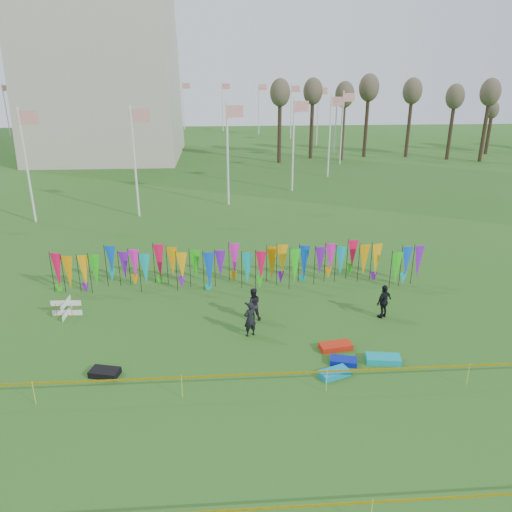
{
  "coord_description": "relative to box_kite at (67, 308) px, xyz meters",
  "views": [
    {
      "loc": [
        -0.57,
        -15.56,
        10.57
      ],
      "look_at": [
        0.96,
        6.0,
        2.29
      ],
      "focal_mm": 35.0,
      "sensor_mm": 36.0,
      "label": 1
    }
  ],
  "objects": [
    {
      "name": "kite_bag_turquoise",
      "position": [
        11.01,
        -5.47,
        -0.27
      ],
      "size": [
        1.22,
        0.91,
        0.22
      ],
      "primitive_type": "cube",
      "rotation": [
        0.0,
        0.0,
        0.37
      ],
      "color": "#0C8BBD",
      "rests_on": "ground"
    },
    {
      "name": "kite_bag_teal",
      "position": [
        13.06,
        -4.7,
        -0.26
      ],
      "size": [
        1.37,
        0.81,
        0.25
      ],
      "primitive_type": "cube",
      "rotation": [
        0.0,
        0.0,
        -0.15
      ],
      "color": "#0C9FA9",
      "rests_on": "ground"
    },
    {
      "name": "flagpole_ring",
      "position": [
        -6.35,
        42.93,
        3.62
      ],
      "size": [
        57.4,
        56.16,
        8.0
      ],
      "color": "silver",
      "rests_on": "ground"
    },
    {
      "name": "box_kite",
      "position": [
        0.0,
        0.0,
        0.0
      ],
      "size": [
        0.69,
        0.69,
        0.77
      ],
      "rotation": [
        0.0,
        0.0,
        -0.04
      ],
      "color": "red",
      "rests_on": "ground"
    },
    {
      "name": "ground",
      "position": [
        7.65,
        -5.07,
        -0.38
      ],
      "size": [
        160.0,
        160.0,
        0.0
      ],
      "primitive_type": "plane",
      "color": "#255217",
      "rests_on": "ground"
    },
    {
      "name": "person_mid",
      "position": [
        8.33,
        -0.97,
        0.37
      ],
      "size": [
        0.77,
        0.52,
        1.51
      ],
      "primitive_type": "imported",
      "rotation": [
        0.0,
        0.0,
        3.23
      ],
      "color": "black",
      "rests_on": "ground"
    },
    {
      "name": "person_right",
      "position": [
        14.15,
        -1.16,
        0.4
      ],
      "size": [
        1.05,
        0.95,
        1.57
      ],
      "primitive_type": "imported",
      "rotation": [
        0.0,
        0.0,
        3.75
      ],
      "color": "black",
      "rests_on": "ground"
    },
    {
      "name": "caution_tape_far",
      "position": [
        7.42,
        -11.84,
        0.4
      ],
      "size": [
        26.0,
        0.02,
        0.9
      ],
      "color": "yellow",
      "rests_on": "ground"
    },
    {
      "name": "caution_tape_near",
      "position": [
        7.42,
        -6.38,
        0.4
      ],
      "size": [
        26.0,
        0.02,
        0.9
      ],
      "color": "yellow",
      "rests_on": "ground"
    },
    {
      "name": "tree_line",
      "position": [
        39.65,
        38.93,
        5.79
      ],
      "size": [
        53.92,
        1.92,
        7.84
      ],
      "color": "#3B281D",
      "rests_on": "ground"
    },
    {
      "name": "kite_bag_black",
      "position": [
        2.67,
        -4.86,
        -0.26
      ],
      "size": [
        1.16,
        0.84,
        0.24
      ],
      "primitive_type": "cube",
      "rotation": [
        0.0,
        0.0,
        -0.25
      ],
      "color": "black",
      "rests_on": "ground"
    },
    {
      "name": "kite_bag_blue",
      "position": [
        11.53,
        -4.7,
        -0.28
      ],
      "size": [
        1.1,
        0.76,
        0.21
      ],
      "primitive_type": "cube",
      "rotation": [
        0.0,
        0.0,
        -0.26
      ],
      "color": "#091BA1",
      "rests_on": "ground"
    },
    {
      "name": "banner_row",
      "position": [
        7.93,
        2.61,
        0.83
      ],
      "size": [
        18.64,
        0.64,
        2.09
      ],
      "color": "black",
      "rests_on": "ground"
    },
    {
      "name": "kite_bag_red",
      "position": [
        11.46,
        -3.66,
        -0.27
      ],
      "size": [
        1.36,
        0.79,
        0.23
      ],
      "primitive_type": "cube",
      "rotation": [
        0.0,
        0.0,
        0.17
      ],
      "color": "red",
      "rests_on": "ground"
    },
    {
      "name": "person_left",
      "position": [
        8.12,
        -2.35,
        0.38
      ],
      "size": [
        0.68,
        0.6,
        1.53
      ],
      "primitive_type": "imported",
      "rotation": [
        0.0,
        0.0,
        3.56
      ],
      "color": "black",
      "rests_on": "ground"
    }
  ]
}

